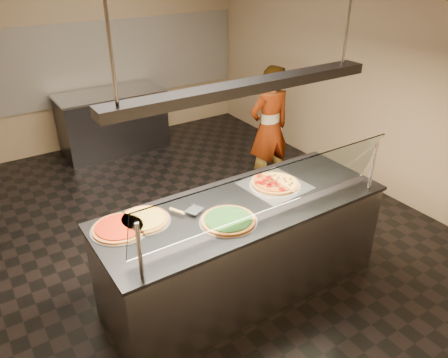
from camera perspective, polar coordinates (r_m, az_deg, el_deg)
ground at (r=5.13m, az=-4.32°, el=-6.15°), size 5.00×6.00×0.02m
wall_back at (r=7.18m, az=-17.06°, el=15.93°), size 5.00×0.02×3.00m
wall_right at (r=6.01m, az=17.12°, el=13.73°), size 0.02×6.00×3.00m
tile_band at (r=7.19m, az=-16.76°, el=14.35°), size 4.90×0.02×1.20m
serving_counter at (r=3.99m, az=2.44°, el=-9.01°), size 2.55×0.94×0.93m
sneeze_guard at (r=3.35m, az=6.10°, el=-1.54°), size 2.31×0.18×0.54m
perforated_tray at (r=4.04m, az=6.61°, el=-0.75°), size 0.57×0.57×0.01m
half_pizza_pepperoni at (r=3.96m, az=5.46°, el=-0.79°), size 0.26×0.45×0.05m
half_pizza_sausage at (r=4.09m, az=7.77°, el=-0.12°), size 0.26×0.45×0.04m
pizza_spinach at (r=3.49m, az=0.54°, el=-5.36°), size 0.47×0.47×0.03m
pizza_cheese at (r=3.56m, az=-10.48°, el=-5.19°), size 0.43×0.43×0.03m
pizza_tomato at (r=3.50m, az=-13.50°, el=-6.22°), size 0.45×0.45×0.03m
pizza_spatula at (r=3.61m, az=-5.26°, el=-4.05°), size 0.25×0.20×0.02m
prep_table at (r=7.05m, az=-14.28°, el=7.28°), size 1.60×0.74×0.93m
worker at (r=5.64m, az=5.92°, el=6.55°), size 0.60×0.41×1.62m
heat_lamp_housing at (r=3.31m, az=2.97°, el=11.92°), size 2.30×0.18×0.08m
lamp_rod_left at (r=2.74m, az=-15.01°, el=19.33°), size 0.02×0.02×1.01m
lamp_rod_right at (r=3.88m, az=16.20°, el=21.53°), size 0.02×0.02×1.01m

